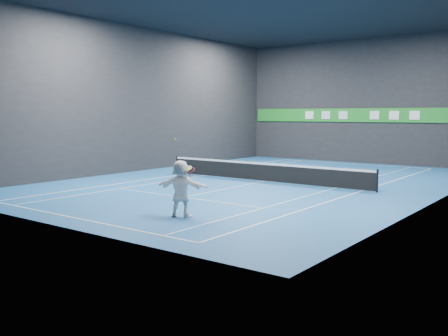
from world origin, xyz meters
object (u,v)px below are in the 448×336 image
Objects in this scene: tennis_ball at (175,139)px; tennis_racket at (190,171)px; player at (181,188)px; tennis_net at (263,171)px.

tennis_racket is (0.68, -0.01, -1.08)m from tennis_ball.
tennis_ball is at bearing 179.05° from tennis_racket.
player is 29.30× the size of tennis_ball.
player is 0.74m from tennis_racket.
tennis_ball is 1.27m from tennis_racket.
tennis_ball reaches higher than player.
tennis_racket is (3.04, -9.44, 1.09)m from tennis_net.
tennis_racket is at bearing 169.47° from player.
player is at bearing -172.67° from tennis_racket.
tennis_ball is at bearing -28.72° from player.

